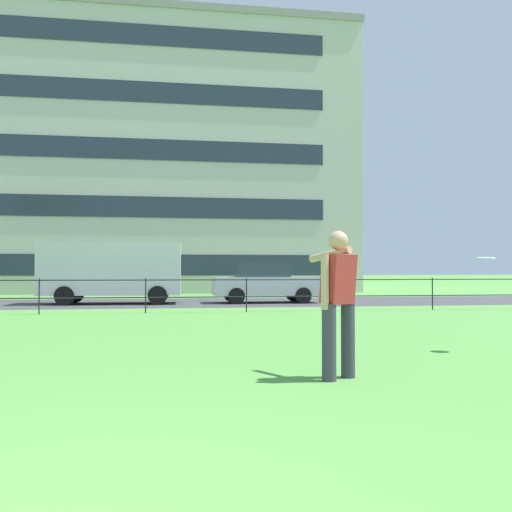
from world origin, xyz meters
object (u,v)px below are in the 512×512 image
at_px(car_silver_center, 265,282).
at_px(panel_van_far_left, 113,269).
at_px(apartment_building_background, 110,170).
at_px(person_thrower, 337,299).
at_px(frisbee, 486,258).

bearing_deg(car_silver_center, panel_van_far_left, 178.24).
height_order(panel_van_far_left, apartment_building_background, apartment_building_background).
distance_m(panel_van_far_left, apartment_building_background, 17.84).
height_order(person_thrower, panel_van_far_left, panel_van_far_left).
xyz_separation_m(car_silver_center, apartment_building_background, (-7.28, 16.71, 6.99)).
bearing_deg(person_thrower, panel_van_far_left, 103.74).
height_order(frisbee, apartment_building_background, apartment_building_background).
relative_size(panel_van_far_left, apartment_building_background, 0.18).
bearing_deg(apartment_building_background, frisbee, -74.67).
relative_size(panel_van_far_left, car_silver_center, 1.27).
bearing_deg(car_silver_center, apartment_building_background, 113.54).
bearing_deg(frisbee, apartment_building_background, 105.33).
relative_size(person_thrower, car_silver_center, 0.42).
xyz_separation_m(person_thrower, apartment_building_background, (-5.40, 32.05, 6.87)).
distance_m(person_thrower, apartment_building_background, 33.22).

